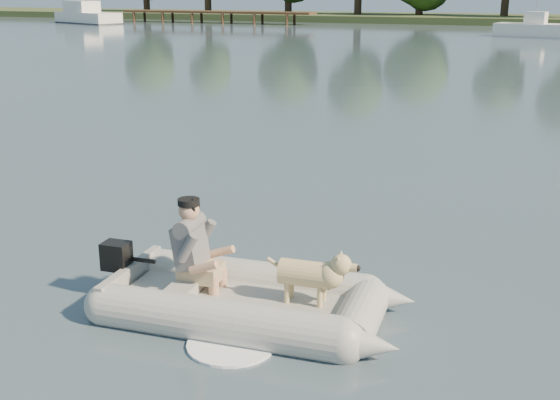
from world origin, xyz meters
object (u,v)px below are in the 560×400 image
at_px(dinghy, 248,267).
at_px(motorboat, 539,20).
at_px(man, 192,242).
at_px(dog, 305,278).
at_px(cabin_cruiser, 88,12).
at_px(dock, 217,17).

xyz_separation_m(dinghy, motorboat, (0.92, 43.02, 0.55)).
distance_m(man, dog, 1.18).
xyz_separation_m(dinghy, dog, (0.56, 0.08, -0.06)).
relative_size(dog, cabin_cruiser, 0.11).
bearing_deg(man, motorboat, 84.22).
bearing_deg(dog, dock, 113.71).
height_order(dog, motorboat, motorboat).
distance_m(dock, dog, 58.23).
bearing_deg(man, dog, 0.00).
height_order(man, motorboat, motorboat).
bearing_deg(motorboat, cabin_cruiser, -175.14).
relative_size(dinghy, man, 4.27).
bearing_deg(dog, dinghy, -175.43).
height_order(man, dog, man).
xyz_separation_m(cabin_cruiser, motorboat, (37.45, -3.99, 0.09)).
bearing_deg(motorboat, dinghy, -80.28).
relative_size(dock, man, 19.34).
bearing_deg(dinghy, cabin_cruiser, 124.09).
relative_size(man, motorboat, 0.17).
relative_size(dock, dog, 22.35).
distance_m(dock, man, 57.77).
relative_size(dinghy, dog, 4.94).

